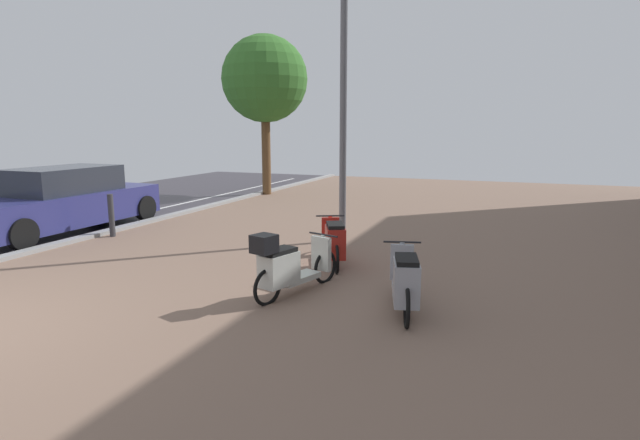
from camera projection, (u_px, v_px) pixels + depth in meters
name	position (u px, v px, depth m)	size (l,w,h in m)	color
ground	(15.00, 365.00, 5.01)	(21.00, 40.00, 0.13)	#332D35
scooter_near	(405.00, 281.00, 6.30)	(0.73, 1.73, 0.80)	black
scooter_mid	(287.00, 266.00, 6.90)	(0.80, 1.70, 0.97)	black
scooter_far	(334.00, 242.00, 8.49)	(0.91, 1.62, 0.79)	black
parked_car_near	(65.00, 201.00, 11.38)	(1.78, 4.49, 1.44)	navy
lamp_post	(344.00, 75.00, 9.83)	(0.20, 0.52, 6.01)	slate
street_tree	(265.00, 80.00, 17.10)	(2.93, 2.93, 5.42)	brown
bollard_far	(111.00, 215.00, 10.76)	(0.12, 0.12, 0.92)	#38383D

